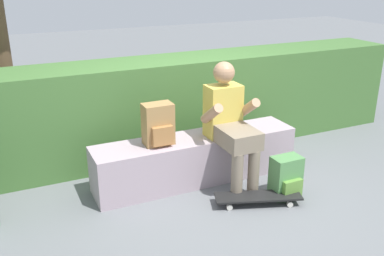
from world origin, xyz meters
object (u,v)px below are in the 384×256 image
object	(u,v)px
backpack_on_bench	(158,125)
backpack_on_ground	(286,177)
skateboard_near_person	(258,197)
person_skater	(230,122)
bench_main	(196,159)

from	to	relation	value
backpack_on_bench	backpack_on_ground	xyz separation A→B (m)	(1.03, -0.65, -0.47)
skateboard_near_person	backpack_on_bench	distance (m)	1.15
person_skater	backpack_on_bench	bearing A→B (deg)	162.85
person_skater	backpack_on_ground	size ratio (longest dim) A/B	3.06
bench_main	backpack_on_ground	distance (m)	0.92
backpack_on_bench	person_skater	bearing A→B (deg)	-17.15
person_skater	backpack_on_bench	world-z (taller)	person_skater
bench_main	person_skater	distance (m)	0.55
person_skater	backpack_on_ground	xyz separation A→B (m)	(0.37, -0.45, -0.47)
person_skater	bench_main	bearing A→B (deg)	140.63
backpack_on_ground	bench_main	bearing A→B (deg)	133.54
backpack_on_ground	person_skater	bearing A→B (deg)	129.46
backpack_on_ground	backpack_on_bench	bearing A→B (deg)	147.61
skateboard_near_person	backpack_on_ground	world-z (taller)	backpack_on_ground
skateboard_near_person	backpack_on_ground	xyz separation A→B (m)	(0.32, 0.02, 0.12)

